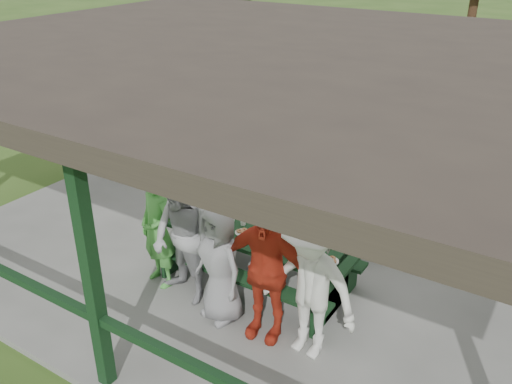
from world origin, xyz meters
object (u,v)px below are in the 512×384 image
Objects in this scene: picnic_table_far at (308,199)px; contestant_grey_left at (183,239)px; contestant_grey_mid at (220,264)px; spectator_lblue at (301,153)px; contestant_red at (265,270)px; spectator_blue at (263,134)px; picnic_table_near at (258,254)px; spectator_grey at (385,183)px; farm_trailer at (406,85)px; pickup_truck at (464,96)px; contestant_green at (157,229)px; contestant_white_fedora at (310,286)px.

contestant_grey_left is at bearing -98.73° from picnic_table_far.
spectator_lblue is (-0.90, 3.88, 0.06)m from contestant_grey_mid.
spectator_blue is (-2.65, 4.23, -0.02)m from contestant_red.
spectator_grey reaches higher than picnic_table_near.
contestant_red is 11.17m from farm_trailer.
pickup_truck reaches higher than farm_trailer.
contestant_green is 0.93× the size of contestant_grey_left.
contestant_green is 10.39m from pickup_truck.
spectator_blue is at bearing 115.37° from contestant_red.
contestant_grey_mid is at bearing -174.75° from contestant_white_fedora.
spectator_lblue is at bearing 107.22° from contestant_grey_left.
spectator_lblue reaches higher than pickup_truck.
spectator_lblue reaches higher than contestant_grey_mid.
contestant_green is 0.90× the size of contestant_white_fedora.
contestant_white_fedora is at bearing -62.53° from picnic_table_far.
contestant_green is at bearing -103.41° from farm_trailer.
contestant_grey_left is 10.41m from pickup_truck.
contestant_grey_mid is 1.29m from contestant_white_fedora.
contestant_red is at bearing 11.70° from contestant_grey_left.
contestant_grey_mid is (0.67, -0.07, -0.13)m from contestant_grey_left.
spectator_lblue is 0.44× the size of farm_trailer.
picnic_table_near is 1.44× the size of contestant_white_fedora.
contestant_grey_mid is 11.11m from farm_trailer.
spectator_grey is (2.82, -0.52, -0.21)m from spectator_blue.
spectator_lblue is 7.17m from farm_trailer.
contestant_green is 10.87m from farm_trailer.
spectator_grey is (0.84, 3.75, -0.09)m from contestant_grey_mid.
contestant_red is 1.32× the size of spectator_grey.
spectator_lblue is at bearing -172.08° from pickup_truck.
picnic_table_near is 1.95× the size of spectator_grey.
picnic_table_far is (-0.22, 2.00, -0.00)m from picnic_table_near.
spectator_lblue reaches higher than picnic_table_near.
farm_trailer is (0.03, 10.86, -0.31)m from contestant_green.
picnic_table_far is at bearing -96.51° from farm_trailer.
contestant_grey_left is at bearing -168.77° from contestant_grey_mid.
spectator_grey is (0.18, 3.72, -0.23)m from contestant_red.
contestant_grey_left is at bearing -166.12° from pickup_truck.
picnic_table_near is 2.01m from picnic_table_far.
spectator_blue is (-0.77, 4.09, 0.05)m from contestant_green.
contestant_grey_mid is 0.83× the size of contestant_white_fedora.
picnic_table_far is at bearing 19.34° from spectator_grey.
spectator_blue reaches higher than spectator_grey.
contestant_white_fedora is at bearing 133.01° from spectator_lblue.
contestant_white_fedora is 1.35× the size of spectator_grey.
spectator_grey is at bearing 74.24° from contestant_green.
picnic_table_far is at bearing 94.95° from contestant_grey_left.
picnic_table_far is 1.56× the size of contestant_green.
picnic_table_near is 1.72× the size of contestant_grey_mid.
contestant_grey_mid is 3.99m from spectator_lblue.
contestant_grey_mid reaches higher than pickup_truck.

